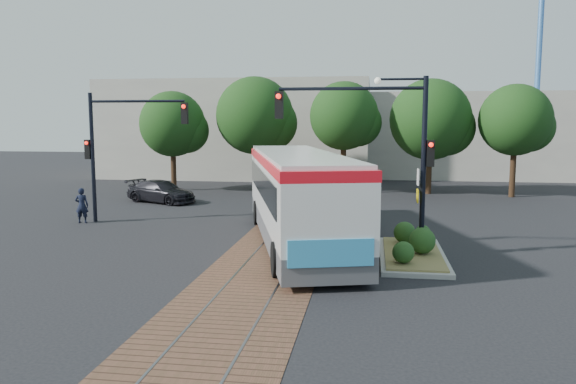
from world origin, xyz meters
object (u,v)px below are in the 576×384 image
object	(u,v)px
signal_pole_left	(115,140)
parked_car	(161,191)
city_bus	(298,193)
officer	(82,205)
traffic_island	(413,248)
signal_pole_main	(387,137)

from	to	relation	value
signal_pole_left	parked_car	bearing A→B (deg)	93.58
city_bus	parked_car	bearing A→B (deg)	118.53
officer	parked_car	distance (m)	7.01
city_bus	traffic_island	world-z (taller)	city_bus
city_bus	signal_pole_left	distance (m)	9.62
signal_pole_left	officer	bearing A→B (deg)	-165.06
traffic_island	city_bus	bearing A→B (deg)	157.41
officer	parked_car	xyz separation A→B (m)	(1.15, 6.91, -0.18)
officer	traffic_island	bearing A→B (deg)	152.61
city_bus	officer	bearing A→B (deg)	149.98
traffic_island	signal_pole_left	world-z (taller)	signal_pole_left
signal_pole_main	signal_pole_left	world-z (taller)	signal_pole_main
officer	parked_car	size ratio (longest dim) A/B	0.37
signal_pole_left	parked_car	size ratio (longest dim) A/B	1.36
traffic_island	signal_pole_main	size ratio (longest dim) A/B	0.87
signal_pole_left	traffic_island	bearing A→B (deg)	-20.36
traffic_island	signal_pole_main	distance (m)	3.95
city_bus	signal_pole_main	distance (m)	4.33
signal_pole_main	signal_pole_left	bearing A→B (deg)	158.55
city_bus	officer	size ratio (longest dim) A/B	8.10
city_bus	parked_car	size ratio (longest dim) A/B	3.02
signal_pole_main	parked_car	size ratio (longest dim) A/B	1.36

